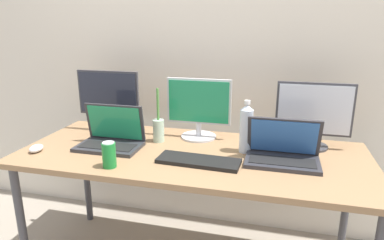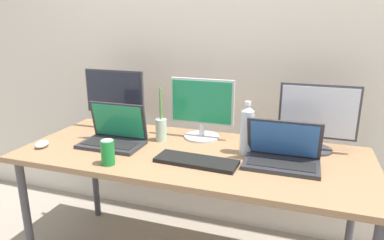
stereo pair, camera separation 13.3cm
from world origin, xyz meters
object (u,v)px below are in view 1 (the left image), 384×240
monitor_center (199,108)px  laptop_secondary (283,152)px  mouse_by_keyboard (36,148)px  bamboo_vase (159,129)px  monitor_left (109,99)px  work_desk (192,162)px  soda_can_near_keyboard (109,155)px  water_bottle (246,128)px  laptop_silver (111,137)px  keyboard_main (199,161)px  monitor_right (314,114)px

monitor_center → laptop_secondary: monitor_center is taller
mouse_by_keyboard → bamboo_vase: 0.67m
monitor_left → laptop_secondary: monitor_left is taller
work_desk → soda_can_near_keyboard: soda_can_near_keyboard is taller
work_desk → soda_can_near_keyboard: bearing=-139.9°
work_desk → water_bottle: bearing=16.0°
laptop_silver → bamboo_vase: size_ratio=1.10×
work_desk → soda_can_near_keyboard: size_ratio=14.69×
mouse_by_keyboard → soda_can_near_keyboard: soda_can_near_keyboard is taller
work_desk → monitor_center: 0.34m
laptop_silver → water_bottle: size_ratio=1.22×
laptop_silver → bamboo_vase: (0.23, 0.14, 0.02)m
bamboo_vase → laptop_secondary: bearing=-10.7°
work_desk → mouse_by_keyboard: 0.84m
monitor_left → keyboard_main: bearing=-28.6°
work_desk → bamboo_vase: (-0.23, 0.12, 0.13)m
work_desk → water_bottle: water_bottle is taller
mouse_by_keyboard → laptop_secondary: bearing=1.3°
laptop_secondary → soda_can_near_keyboard: bearing=-161.4°
monitor_center → mouse_by_keyboard: monitor_center is taller
monitor_right → laptop_secondary: (-0.15, -0.25, -0.14)m
mouse_by_keyboard → monitor_right: bearing=10.0°
monitor_left → water_bottle: size_ratio=1.41×
laptop_silver → keyboard_main: bearing=-11.3°
work_desk → bamboo_vase: bamboo_vase is taller
soda_can_near_keyboard → bamboo_vase: bamboo_vase is taller
monitor_left → water_bottle: bearing=-9.9°
soda_can_near_keyboard → keyboard_main: bearing=20.8°
laptop_secondary → monitor_right: bearing=58.6°
mouse_by_keyboard → water_bottle: 1.13m
soda_can_near_keyboard → work_desk: bearing=40.1°
mouse_by_keyboard → monitor_center: bearing=22.3°
keyboard_main → water_bottle: 0.32m
work_desk → mouse_by_keyboard: bearing=-166.4°
monitor_left → bamboo_vase: monitor_left is taller
laptop_silver → water_bottle: water_bottle is taller
keyboard_main → mouse_by_keyboard: 0.88m
keyboard_main → bamboo_vase: size_ratio=1.30×
monitor_left → monitor_center: size_ratio=1.05×
monitor_right → mouse_by_keyboard: (-1.44, -0.44, -0.17)m
monitor_right → bamboo_vase: bearing=-172.0°
monitor_center → soda_can_near_keyboard: monitor_center is taller
keyboard_main → mouse_by_keyboard: (-0.88, -0.07, 0.01)m
laptop_silver → soda_can_near_keyboard: bearing=-64.8°
monitor_center → soda_can_near_keyboard: 0.63m
monitor_right → laptop_secondary: size_ratio=1.12×
monitor_left → soda_can_near_keyboard: bearing=-63.2°
laptop_silver → water_bottle: bearing=8.1°
monitor_center → laptop_secondary: 0.57m
monitor_center → bamboo_vase: (-0.21, -0.12, -0.11)m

